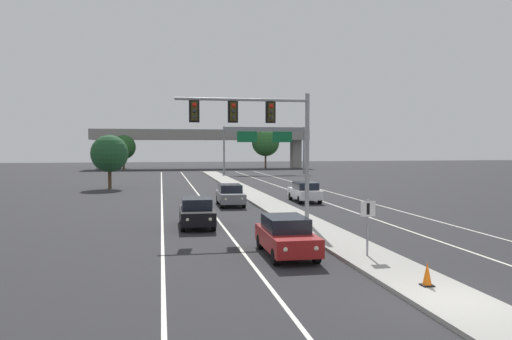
% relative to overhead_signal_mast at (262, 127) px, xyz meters
% --- Properties ---
extents(ground_plane, '(260.00, 260.00, 0.00)m').
position_rel_overhead_signal_mast_xyz_m(ground_plane, '(2.57, -14.54, -5.47)').
color(ground_plane, '#28282B').
extents(median_island, '(2.40, 110.00, 0.15)m').
position_rel_overhead_signal_mast_xyz_m(median_island, '(2.57, 3.46, -5.39)').
color(median_island, '#9E9B93').
rests_on(median_island, ground).
extents(lane_stripe_oncoming_center, '(0.14, 100.00, 0.01)m').
position_rel_overhead_signal_mast_xyz_m(lane_stripe_oncoming_center, '(-2.13, 10.46, -5.46)').
color(lane_stripe_oncoming_center, silver).
rests_on(lane_stripe_oncoming_center, ground).
extents(lane_stripe_receding_center, '(0.14, 100.00, 0.01)m').
position_rel_overhead_signal_mast_xyz_m(lane_stripe_receding_center, '(7.27, 10.46, -5.46)').
color(lane_stripe_receding_center, silver).
rests_on(lane_stripe_receding_center, ground).
extents(edge_stripe_left, '(0.14, 100.00, 0.01)m').
position_rel_overhead_signal_mast_xyz_m(edge_stripe_left, '(-5.43, 10.46, -5.46)').
color(edge_stripe_left, silver).
rests_on(edge_stripe_left, ground).
extents(edge_stripe_right, '(0.14, 100.00, 0.01)m').
position_rel_overhead_signal_mast_xyz_m(edge_stripe_right, '(10.57, 10.46, -5.46)').
color(edge_stripe_right, silver).
rests_on(edge_stripe_right, ground).
extents(overhead_signal_mast, '(7.41, 0.44, 7.20)m').
position_rel_overhead_signal_mast_xyz_m(overhead_signal_mast, '(0.00, 0.00, 0.00)').
color(overhead_signal_mast, gray).
rests_on(overhead_signal_mast, median_island).
extents(median_sign_post, '(0.60, 0.10, 2.20)m').
position_rel_overhead_signal_mast_xyz_m(median_sign_post, '(2.44, -8.72, -3.88)').
color(median_sign_post, gray).
rests_on(median_sign_post, median_island).
extents(car_oncoming_red, '(1.84, 4.48, 1.58)m').
position_rel_overhead_signal_mast_xyz_m(car_oncoming_red, '(-0.50, -7.42, -4.65)').
color(car_oncoming_red, maroon).
rests_on(car_oncoming_red, ground).
extents(car_oncoming_black, '(1.89, 4.50, 1.58)m').
position_rel_overhead_signal_mast_xyz_m(car_oncoming_black, '(-3.56, 0.65, -4.65)').
color(car_oncoming_black, black).
rests_on(car_oncoming_black, ground).
extents(car_oncoming_grey, '(1.91, 4.50, 1.58)m').
position_rel_overhead_signal_mast_xyz_m(car_oncoming_grey, '(-0.42, 10.07, -4.65)').
color(car_oncoming_grey, slate).
rests_on(car_oncoming_grey, ground).
extents(car_receding_white, '(1.90, 4.50, 1.58)m').
position_rel_overhead_signal_mast_xyz_m(car_receding_white, '(5.78, 11.59, -4.65)').
color(car_receding_white, silver).
rests_on(car_receding_white, ground).
extents(traffic_cone_median_nose, '(0.36, 0.36, 0.74)m').
position_rel_overhead_signal_mast_xyz_m(traffic_cone_median_nose, '(2.54, -13.08, -4.96)').
color(traffic_cone_median_nose, black).
rests_on(traffic_cone_median_nose, median_island).
extents(highway_sign_gantry, '(13.28, 0.42, 7.50)m').
position_rel_overhead_signal_mast_xyz_m(highway_sign_gantry, '(10.77, 51.93, 0.70)').
color(highway_sign_gantry, gray).
rests_on(highway_sign_gantry, ground).
extents(overpass_bridge, '(42.40, 6.40, 7.65)m').
position_rel_overhead_signal_mast_xyz_m(overpass_bridge, '(2.57, 73.52, 0.31)').
color(overpass_bridge, gray).
rests_on(overpass_bridge, ground).
extents(tree_far_left_a, '(3.75, 3.75, 5.42)m').
position_rel_overhead_signal_mast_xyz_m(tree_far_left_a, '(-13.51, 77.76, -1.93)').
color(tree_far_left_a, '#4C3823').
rests_on(tree_far_left_a, ground).
extents(tree_far_left_c, '(4.48, 4.48, 6.49)m').
position_rel_overhead_signal_mast_xyz_m(tree_far_left_c, '(-12.33, 70.56, -1.23)').
color(tree_far_left_c, '#4C3823').
rests_on(tree_far_left_c, ground).
extents(tree_far_left_b, '(3.87, 3.87, 5.60)m').
position_rel_overhead_signal_mast_xyz_m(tree_far_left_b, '(-10.74, 27.40, -1.81)').
color(tree_far_left_b, '#4C3823').
rests_on(tree_far_left_b, ground).
extents(tree_far_right_a, '(5.44, 5.44, 7.87)m').
position_rel_overhead_signal_mast_xyz_m(tree_far_right_a, '(14.96, 71.37, -0.33)').
color(tree_far_right_a, '#4C3823').
rests_on(tree_far_right_a, ground).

